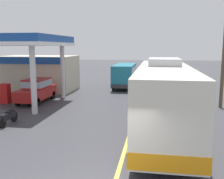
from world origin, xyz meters
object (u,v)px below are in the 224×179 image
object	(u,v)px
car_at_pump	(36,89)
coach_bus_main	(164,99)
minibus_opposing_lane	(125,74)
motorcycle_parked_forecourt	(8,117)
pedestrian_near_pump	(41,85)

from	to	relation	value
car_at_pump	coach_bus_main	bearing A→B (deg)	-31.39
minibus_opposing_lane	motorcycle_parked_forecourt	world-z (taller)	minibus_opposing_lane
minibus_opposing_lane	pedestrian_near_pump	distance (m)	8.96
coach_bus_main	motorcycle_parked_forecourt	size ratio (longest dim) A/B	6.13
coach_bus_main	minibus_opposing_lane	world-z (taller)	coach_bus_main
car_at_pump	pedestrian_near_pump	size ratio (longest dim) A/B	2.53
pedestrian_near_pump	car_at_pump	bearing A→B (deg)	-72.81
coach_bus_main	car_at_pump	world-z (taller)	coach_bus_main
coach_bus_main	car_at_pump	distance (m)	11.23
car_at_pump	pedestrian_near_pump	xyz separation A→B (m)	(-0.82, 2.66, -0.08)
minibus_opposing_lane	motorcycle_parked_forecourt	size ratio (longest dim) A/B	3.41
coach_bus_main	pedestrian_near_pump	distance (m)	13.45
motorcycle_parked_forecourt	pedestrian_near_pump	world-z (taller)	pedestrian_near_pump
car_at_pump	motorcycle_parked_forecourt	xyz separation A→B (m)	(1.14, -6.01, -0.57)
car_at_pump	minibus_opposing_lane	size ratio (longest dim) A/B	0.69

